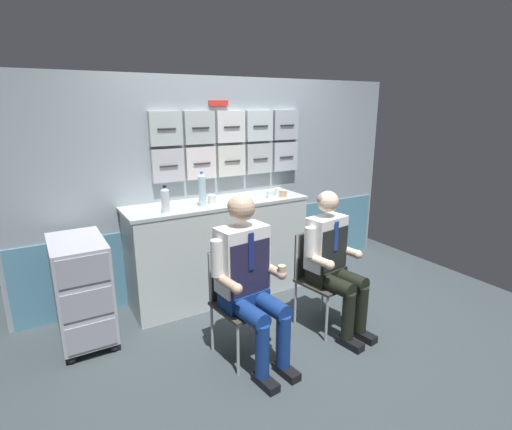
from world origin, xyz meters
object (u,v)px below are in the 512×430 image
at_px(folding_chair_right, 318,269).
at_px(folding_chair_left, 237,291).
at_px(crew_member_right, 333,258).
at_px(water_bottle_short, 165,200).
at_px(coffee_cup_spare, 279,191).
at_px(service_trolley, 82,288).
at_px(crew_member_left, 249,274).

bearing_deg(folding_chair_right, folding_chair_left, -178.78).
bearing_deg(folding_chair_left, folding_chair_right, 1.22).
distance_m(folding_chair_left, crew_member_right, 0.86).
distance_m(crew_member_right, water_bottle_short, 1.50).
relative_size(folding_chair_left, coffee_cup_spare, 11.40).
xyz_separation_m(folding_chair_left, folding_chair_right, (0.81, 0.02, 0.00)).
xyz_separation_m(service_trolley, crew_member_left, (1.03, -0.89, 0.23)).
bearing_deg(folding_chair_right, coffee_cup_spare, 80.95).
bearing_deg(crew_member_right, service_trolley, 154.68).
height_order(folding_chair_left, coffee_cup_spare, coffee_cup_spare).
height_order(crew_member_right, water_bottle_short, water_bottle_short).
relative_size(crew_member_left, crew_member_right, 1.05).
bearing_deg(folding_chair_right, water_bottle_short, 146.08).
xyz_separation_m(service_trolley, folding_chair_left, (1.02, -0.73, 0.04)).
bearing_deg(service_trolley, water_bottle_short, 1.45).
xyz_separation_m(folding_chair_left, coffee_cup_spare, (0.94, 0.85, 0.52)).
bearing_deg(water_bottle_short, crew_member_right, -38.68).
height_order(folding_chair_left, folding_chair_right, same).
xyz_separation_m(folding_chair_right, crew_member_right, (0.03, -0.16, 0.15)).
bearing_deg(service_trolley, folding_chair_left, -35.74).
bearing_deg(crew_member_right, crew_member_left, -179.05).
height_order(service_trolley, folding_chair_right, service_trolley).
bearing_deg(coffee_cup_spare, folding_chair_right, -99.05).
height_order(folding_chair_right, crew_member_right, crew_member_right).
bearing_deg(crew_member_left, service_trolley, 139.36).
relative_size(folding_chair_left, folding_chair_right, 1.00).
bearing_deg(coffee_cup_spare, water_bottle_short, -175.31).
xyz_separation_m(crew_member_left, folding_chair_right, (0.79, 0.17, -0.20)).
xyz_separation_m(folding_chair_left, crew_member_right, (0.83, -0.14, 0.15)).
height_order(folding_chair_left, crew_member_left, crew_member_left).
relative_size(folding_chair_right, water_bottle_short, 3.43).
relative_size(service_trolley, crew_member_left, 0.68).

